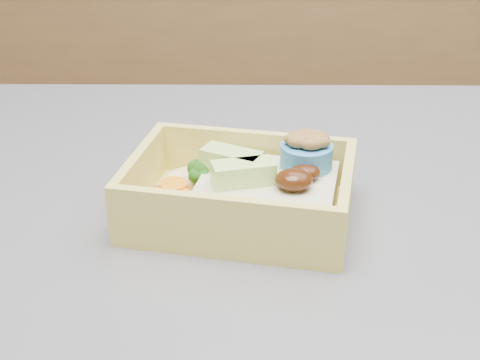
{
  "coord_description": "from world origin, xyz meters",
  "views": [
    {
      "loc": [
        0.01,
        -0.39,
        1.17
      ],
      "look_at": [
        0.01,
        0.03,
        0.95
      ],
      "focal_mm": 50.0,
      "sensor_mm": 36.0,
      "label": 1
    }
  ],
  "objects": [
    {
      "name": "bento_box",
      "position": [
        0.01,
        0.03,
        0.94
      ],
      "size": [
        0.18,
        0.14,
        0.06
      ],
      "rotation": [
        0.0,
        0.0,
        -0.2
      ],
      "color": "#DECC5B",
      "rests_on": "island"
    }
  ]
}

